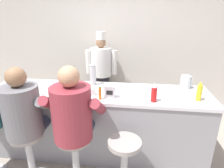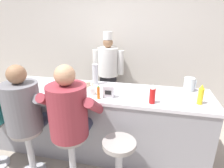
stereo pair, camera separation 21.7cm
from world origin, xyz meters
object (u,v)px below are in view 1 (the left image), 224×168
object	(u,v)px
coffee_mug_tan	(86,85)
ketchup_bottle_red	(154,93)
empty_stool_round	(124,157)
cook_in_whites_near	(101,69)
cereal_bowl	(59,85)
napkin_dispenser_chrome	(110,92)
hot_sauce_bottle_orange	(100,93)
water_pitcher_clear	(186,82)
diner_seated_grey	(25,114)
diner_seated_maroon	(73,116)
cup_stack_steel	(93,75)
breakfast_plate	(70,95)
coffee_mug_white	(92,92)
mustard_bottle_yellow	(199,92)

from	to	relation	value
coffee_mug_tan	ketchup_bottle_red	bearing A→B (deg)	-19.81
empty_stool_round	cook_in_whites_near	size ratio (longest dim) A/B	0.40
cereal_bowl	napkin_dispenser_chrome	xyz separation A→B (m)	(0.76, -0.25, 0.05)
hot_sauce_bottle_orange	water_pitcher_clear	size ratio (longest dim) A/B	0.88
hot_sauce_bottle_orange	coffee_mug_tan	distance (m)	0.44
hot_sauce_bottle_orange	cereal_bowl	xyz separation A→B (m)	(-0.65, 0.33, -0.05)
cereal_bowl	cook_in_whites_near	bearing A→B (deg)	73.59
diner_seated_grey	diner_seated_maroon	world-z (taller)	diner_seated_maroon
napkin_dispenser_chrome	empty_stool_round	xyz separation A→B (m)	(0.22, -0.43, -0.59)
diner_seated_grey	hot_sauce_bottle_orange	bearing A→B (deg)	22.51
ketchup_bottle_red	hot_sauce_bottle_orange	size ratio (longest dim) A/B	1.45
napkin_dispenser_chrome	ketchup_bottle_red	bearing A→B (deg)	-6.04
napkin_dispenser_chrome	cook_in_whites_near	size ratio (longest dim) A/B	0.09
cereal_bowl	coffee_mug_tan	xyz separation A→B (m)	(0.38, 0.02, 0.01)
ketchup_bottle_red	cup_stack_steel	size ratio (longest dim) A/B	0.77
hot_sauce_bottle_orange	diner_seated_grey	distance (m)	0.87
ketchup_bottle_red	cereal_bowl	world-z (taller)	ketchup_bottle_red
ketchup_bottle_red	breakfast_plate	bearing A→B (deg)	177.61
coffee_mug_white	napkin_dispenser_chrome	world-z (taller)	napkin_dispenser_chrome
diner_seated_grey	empty_stool_round	bearing A→B (deg)	-1.73
napkin_dispenser_chrome	water_pitcher_clear	bearing A→B (deg)	23.84
mustard_bottle_yellow	coffee_mug_tan	xyz separation A→B (m)	(-1.43, 0.23, -0.07)
cereal_bowl	diner_seated_grey	world-z (taller)	diner_seated_grey
ketchup_bottle_red	cook_in_whites_near	distance (m)	1.83
coffee_mug_white	cook_in_whites_near	world-z (taller)	cook_in_whites_near
coffee_mug_tan	cup_stack_steel	world-z (taller)	cup_stack_steel
cup_stack_steel	breakfast_plate	bearing A→B (deg)	-116.17
water_pitcher_clear	ketchup_bottle_red	bearing A→B (deg)	-133.46
cup_stack_steel	hot_sauce_bottle_orange	bearing A→B (deg)	-68.53
breakfast_plate	cereal_bowl	xyz separation A→B (m)	(-0.25, 0.26, 0.01)
hot_sauce_bottle_orange	coffee_mug_tan	world-z (taller)	hot_sauce_bottle_orange
mustard_bottle_yellow	cup_stack_steel	world-z (taller)	cup_stack_steel
mustard_bottle_yellow	diner_seated_maroon	bearing A→B (deg)	-162.39
coffee_mug_white	diner_seated_maroon	world-z (taller)	diner_seated_maroon
water_pitcher_clear	napkin_dispenser_chrome	distance (m)	1.08
cereal_bowl	napkin_dispenser_chrome	world-z (taller)	napkin_dispenser_chrome
mustard_bottle_yellow	cereal_bowl	size ratio (longest dim) A/B	1.52
hot_sauce_bottle_orange	diner_seated_maroon	bearing A→B (deg)	-125.45
mustard_bottle_yellow	cereal_bowl	world-z (taller)	mustard_bottle_yellow
napkin_dispenser_chrome	cook_in_whites_near	bearing A→B (deg)	104.14
breakfast_plate	coffee_mug_white	distance (m)	0.28
water_pitcher_clear	breakfast_plate	xyz separation A→B (m)	(-1.50, -0.45, -0.08)
diner_seated_maroon	hot_sauce_bottle_orange	bearing A→B (deg)	54.55
cup_stack_steel	napkin_dispenser_chrome	size ratio (longest dim) A/B	2.02
water_pitcher_clear	breakfast_plate	world-z (taller)	water_pitcher_clear
diner_seated_grey	diner_seated_maroon	xyz separation A→B (m)	(0.56, 0.00, 0.01)
hot_sauce_bottle_orange	cereal_bowl	distance (m)	0.73
empty_stool_round	hot_sauce_bottle_orange	bearing A→B (deg)	132.08
napkin_dispenser_chrome	empty_stool_round	size ratio (longest dim) A/B	0.23
cup_stack_steel	diner_seated_maroon	world-z (taller)	diner_seated_maroon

